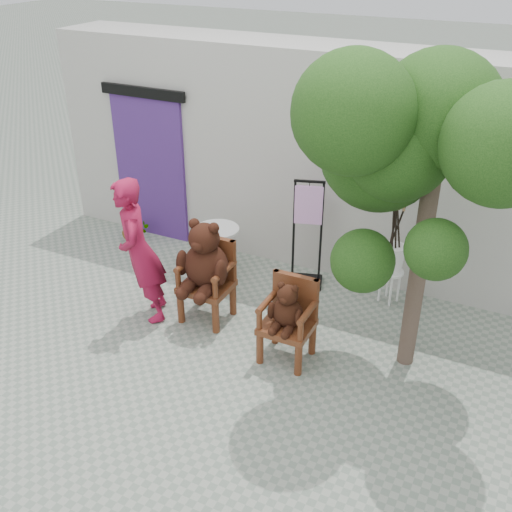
% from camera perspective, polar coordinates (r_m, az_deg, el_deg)
% --- Properties ---
extents(ground_plane, '(60.00, 60.00, 0.00)m').
position_cam_1_polar(ground_plane, '(6.54, -0.31, -12.24)').
color(ground_plane, gray).
rests_on(ground_plane, ground).
extents(back_wall, '(9.00, 1.00, 3.00)m').
position_cam_1_polar(back_wall, '(8.32, 9.31, 8.78)').
color(back_wall, '#B7B4AC').
rests_on(back_wall, ground).
extents(doorway, '(1.40, 0.11, 2.33)m').
position_cam_1_polar(doorway, '(9.26, -10.03, 8.61)').
color(doorway, '#46246D').
rests_on(doorway, ground).
extents(chair_big, '(0.66, 0.70, 1.34)m').
position_cam_1_polar(chair_big, '(7.19, -4.82, -0.90)').
color(chair_big, '#4C2210').
rests_on(chair_big, ground).
extents(chair_small, '(0.56, 0.53, 0.98)m').
position_cam_1_polar(chair_small, '(6.59, 3.11, -5.44)').
color(chair_small, '#4C2210').
rests_on(chair_small, ground).
extents(person, '(0.74, 0.80, 1.83)m').
position_cam_1_polar(person, '(7.24, -11.01, 0.41)').
color(person, maroon).
rests_on(person, ground).
extents(cafe_table, '(0.60, 0.60, 0.70)m').
position_cam_1_polar(cafe_table, '(8.29, -3.66, 1.02)').
color(cafe_table, white).
rests_on(cafe_table, ground).
extents(display_stand, '(0.53, 0.47, 1.51)m').
position_cam_1_polar(display_stand, '(7.97, 4.85, 0.96)').
color(display_stand, black).
rests_on(display_stand, ground).
extents(stool_bucket, '(0.32, 0.32, 1.45)m').
position_cam_1_polar(stool_bucket, '(7.73, 12.89, -0.19)').
color(stool_bucket, white).
rests_on(stool_bucket, ground).
extents(tree, '(2.35, 1.84, 3.43)m').
position_cam_1_polar(tree, '(5.80, 15.38, 10.55)').
color(tree, '#453329').
rests_on(tree, ground).
extents(potted_plant, '(0.41, 0.39, 0.36)m').
position_cam_1_polar(potted_plant, '(9.47, -11.47, 2.42)').
color(potted_plant, black).
rests_on(potted_plant, ground).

